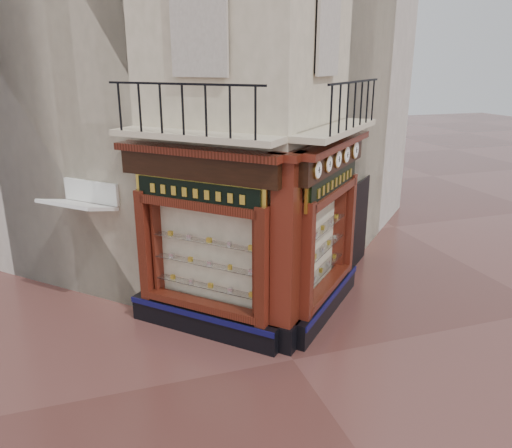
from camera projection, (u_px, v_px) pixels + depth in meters
name	position (u px, v px, depth m)	size (l,w,h in m)	color
ground	(293.00, 360.00, 9.70)	(80.00, 80.00, 0.00)	#512B26
main_building	(211.00, 43.00, 13.41)	(8.00, 8.00, 12.00)	beige
neighbour_left	(113.00, 63.00, 15.06)	(8.00, 8.00, 11.00)	beige
neighbour_right	(267.00, 63.00, 16.54)	(8.00, 8.00, 11.00)	beige
shopfront_left	(201.00, 246.00, 10.08)	(2.86, 2.86, 3.98)	black
shopfront_right	(327.00, 232.00, 10.92)	(2.86, 2.86, 3.98)	black
corner_pilaster	(285.00, 258.00, 9.55)	(0.85, 0.85, 3.98)	black
balcony	(269.00, 132.00, 9.74)	(5.94, 2.97, 1.03)	beige
clock_a	(317.00, 170.00, 9.21)	(0.29, 0.29, 0.35)	gold
clock_b	(328.00, 164.00, 9.73)	(0.28, 0.28, 0.34)	gold
clock_c	(338.00, 159.00, 10.23)	(0.30, 0.30, 0.37)	gold
clock_d	(346.00, 155.00, 10.73)	(0.30, 0.30, 0.38)	gold
clock_e	(355.00, 150.00, 11.32)	(0.33, 0.33, 0.41)	gold
awning	(89.00, 307.00, 11.78)	(1.56, 0.94, 0.08)	white
signboard_left	(197.00, 193.00, 9.67)	(2.15, 2.15, 0.58)	gold
signboard_right	(333.00, 182.00, 10.54)	(2.23, 2.23, 0.60)	gold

